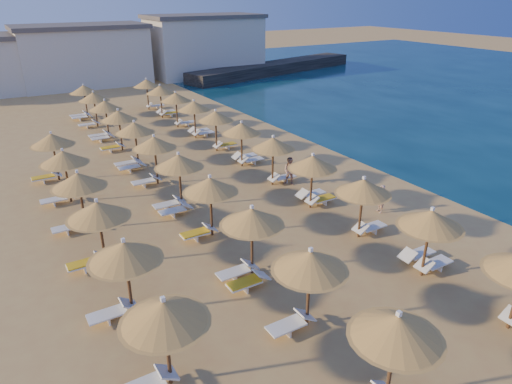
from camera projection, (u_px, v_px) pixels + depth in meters
ground at (307, 245)px, 21.32m from camera, size 220.00×220.00×0.00m
jetty at (275, 68)px, 66.41m from camera, size 30.09×11.00×1.50m
hotel_blocks at (99, 54)px, 57.46m from camera, size 45.83×9.47×8.10m
parasol_row_east at (256, 136)px, 28.48m from camera, size 2.65×44.58×3.14m
parasol_row_west at (166, 152)px, 25.65m from camera, size 2.65×44.58×3.14m
parasol_row_inland at (87, 195)px, 20.24m from camera, size 2.65×21.71×3.14m
loungers at (201, 187)px, 26.76m from camera, size 14.26×42.58×0.66m
beachgoer_a at (381, 199)px, 24.21m from camera, size 0.49×0.64×1.55m
beachgoer_b at (290, 171)px, 27.66m from camera, size 1.06×1.08×1.75m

